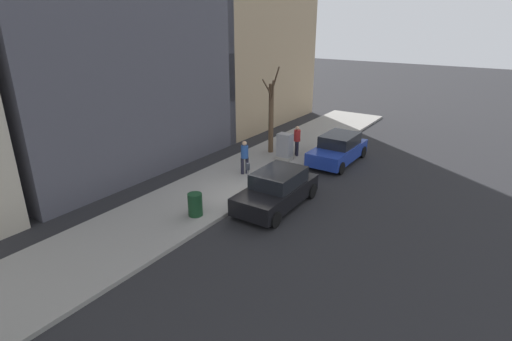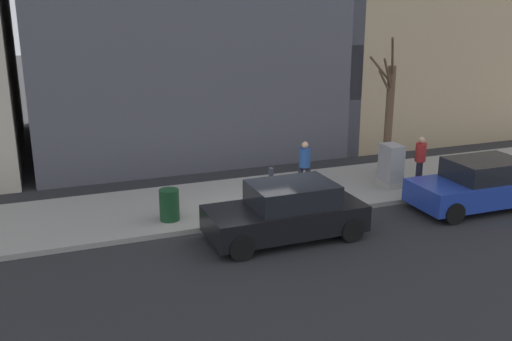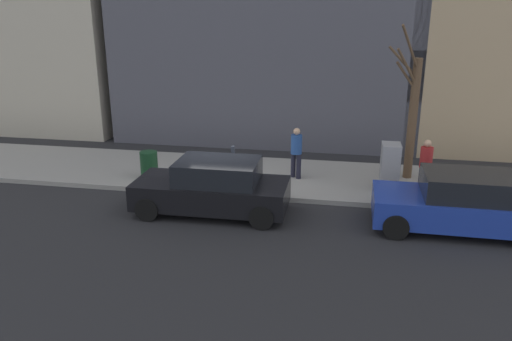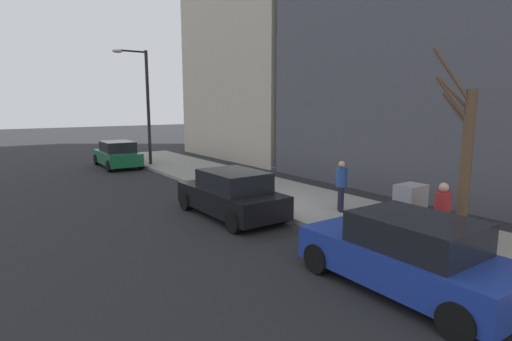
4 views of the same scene
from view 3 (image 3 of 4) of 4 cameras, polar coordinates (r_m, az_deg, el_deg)
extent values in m
plane|color=#232326|center=(15.07, -4.15, -3.12)|extent=(120.00, 120.00, 0.00)
cube|color=gray|center=(16.87, -2.44, -0.49)|extent=(4.00, 36.00, 0.15)
cube|color=#1E389E|center=(13.69, 22.01, -4.11)|extent=(1.82, 4.21, 0.70)
cube|color=black|center=(13.52, 23.16, -1.58)|extent=(1.61, 2.21, 0.60)
cylinder|color=black|center=(12.78, 15.69, -6.22)|extent=(0.22, 0.64, 0.64)
cylinder|color=black|center=(14.35, 15.23, -3.48)|extent=(0.22, 0.64, 0.64)
cylinder|color=black|center=(14.93, 27.18, -4.04)|extent=(0.22, 0.64, 0.64)
cube|color=black|center=(13.83, -5.11, -2.59)|extent=(1.84, 4.22, 0.70)
cube|color=black|center=(13.57, -4.37, -0.08)|extent=(1.62, 2.22, 0.60)
cylinder|color=black|center=(13.66, -12.32, -4.35)|extent=(0.23, 0.64, 0.64)
cylinder|color=black|center=(15.13, -9.92, -1.97)|extent=(0.23, 0.64, 0.64)
cylinder|color=black|center=(12.84, 0.65, -5.39)|extent=(0.23, 0.64, 0.64)
cylinder|color=black|center=(14.40, 1.78, -2.75)|extent=(0.23, 0.64, 0.64)
cylinder|color=slate|center=(15.18, -2.61, -0.23)|extent=(0.07, 0.07, 1.05)
cube|color=#2D333D|center=(14.99, -2.64, 2.23)|extent=(0.14, 0.10, 0.30)
cube|color=#A8A399|center=(15.80, 14.87, -1.76)|extent=(0.83, 0.61, 0.18)
cube|color=#939399|center=(15.58, 15.08, 0.72)|extent=(0.75, 0.55, 1.25)
cylinder|color=brown|center=(16.64, 17.45, 5.56)|extent=(0.28, 0.28, 3.84)
cylinder|color=brown|center=(15.89, 17.25, 13.16)|extent=(0.88, 0.71, 1.45)
cylinder|color=brown|center=(16.28, 16.81, 10.27)|extent=(0.27, 0.71, 0.94)
cylinder|color=brown|center=(16.32, 16.46, 11.81)|extent=(0.09, 0.95, 0.97)
cylinder|color=brown|center=(16.09, 16.92, 11.20)|extent=(0.58, 0.75, 1.20)
cylinder|color=#14381E|center=(16.49, -12.12, 0.60)|extent=(0.56, 0.56, 0.90)
cylinder|color=#1E1E2D|center=(15.71, 18.93, -1.03)|extent=(0.16, 0.16, 0.82)
cylinder|color=#1E1E2D|center=(15.54, 18.32, -1.17)|extent=(0.16, 0.16, 0.82)
cylinder|color=#A52323|center=(15.41, 18.89, 1.43)|extent=(0.36, 0.36, 0.62)
sphere|color=tan|center=(15.31, 19.05, 2.94)|extent=(0.22, 0.22, 0.22)
cylinder|color=#1E1E2D|center=(16.34, 4.28, 0.65)|extent=(0.16, 0.16, 0.82)
cylinder|color=#1E1E2D|center=(16.19, 4.89, 0.46)|extent=(0.16, 0.16, 0.82)
cylinder|color=#23478C|center=(16.07, 4.65, 3.01)|extent=(0.36, 0.36, 0.62)
sphere|color=tan|center=(15.96, 4.68, 4.46)|extent=(0.22, 0.22, 0.22)
camera|label=1|loc=(17.28, -65.78, 14.14)|focal=28.00mm
camera|label=2|loc=(9.43, -83.92, 6.31)|focal=40.00mm
camera|label=4|loc=(9.51, 59.84, -2.16)|focal=28.00mm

